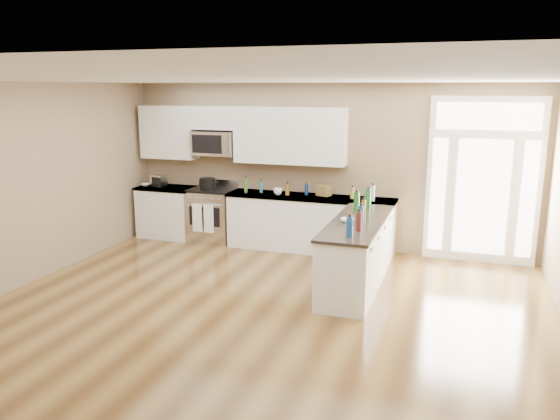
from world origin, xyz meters
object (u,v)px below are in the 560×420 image
at_px(stockpot, 208,183).
at_px(kitchen_range, 212,215).
at_px(peninsula_cabinet, 357,256).
at_px(toaster_oven, 159,181).

bearing_deg(stockpot, kitchen_range, 26.80).
distance_m(peninsula_cabinet, stockpot, 3.35).
bearing_deg(peninsula_cabinet, stockpot, 154.48).
bearing_deg(kitchen_range, peninsula_cabinet, -26.50).
distance_m(kitchen_range, stockpot, 0.58).
distance_m(kitchen_range, toaster_oven, 1.19).
bearing_deg(peninsula_cabinet, toaster_oven, 160.23).
height_order(kitchen_range, toaster_oven, toaster_oven).
xyz_separation_m(kitchen_range, toaster_oven, (-1.05, -0.03, 0.57)).
xyz_separation_m(peninsula_cabinet, stockpot, (-2.97, 1.42, 0.62)).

